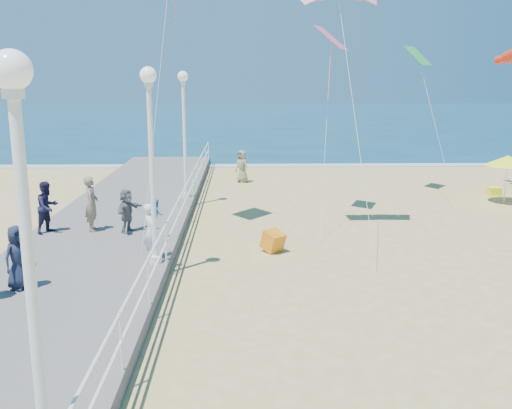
{
  "coord_description": "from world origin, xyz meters",
  "views": [
    {
      "loc": [
        -2.94,
        -15.2,
        5.41
      ],
      "look_at": [
        -2.5,
        2.0,
        1.6
      ],
      "focal_mm": 40.0,
      "sensor_mm": 36.0,
      "label": 1
    }
  ],
  "objects_px": {
    "spectator_5": "(127,211)",
    "spectator_7": "(48,207)",
    "toddler_held": "(156,214)",
    "lamp_post_near": "(27,239)",
    "woman_holding_toddler": "(151,231)",
    "beach_walker_c": "(242,166)",
    "spectator_4": "(19,257)",
    "beach_chair_left": "(494,191)",
    "box_kite": "(273,243)",
    "lamp_post_mid": "(151,146)",
    "spectator_6": "(92,204)",
    "beach_umbrella": "(508,161)",
    "lamp_post_far": "(184,121)"
  },
  "relations": [
    {
      "from": "lamp_post_far",
      "to": "spectator_4",
      "type": "relative_size",
      "value": 3.34
    },
    {
      "from": "spectator_4",
      "to": "spectator_5",
      "type": "relative_size",
      "value": 1.09
    },
    {
      "from": "woman_holding_toddler",
      "to": "spectator_7",
      "type": "bearing_deg",
      "value": 35.77
    },
    {
      "from": "spectator_5",
      "to": "beach_walker_c",
      "type": "bearing_deg",
      "value": 1.58
    },
    {
      "from": "beach_umbrella",
      "to": "lamp_post_mid",
      "type": "bearing_deg",
      "value": -146.79
    },
    {
      "from": "spectator_7",
      "to": "box_kite",
      "type": "distance_m",
      "value": 7.56
    },
    {
      "from": "woman_holding_toddler",
      "to": "lamp_post_near",
      "type": "bearing_deg",
      "value": 164.03
    },
    {
      "from": "spectator_7",
      "to": "spectator_4",
      "type": "bearing_deg",
      "value": -138.78
    },
    {
      "from": "lamp_post_mid",
      "to": "spectator_5",
      "type": "distance_m",
      "value": 4.4
    },
    {
      "from": "lamp_post_near",
      "to": "beach_walker_c",
      "type": "height_order",
      "value": "lamp_post_near"
    },
    {
      "from": "lamp_post_near",
      "to": "woman_holding_toddler",
      "type": "bearing_deg",
      "value": 90.95
    },
    {
      "from": "lamp_post_mid",
      "to": "lamp_post_far",
      "type": "xyz_separation_m",
      "value": [
        0.0,
        9.0,
        0.0
      ]
    },
    {
      "from": "spectator_5",
      "to": "spectator_7",
      "type": "height_order",
      "value": "spectator_7"
    },
    {
      "from": "toddler_held",
      "to": "lamp_post_far",
      "type": "bearing_deg",
      "value": -16.96
    },
    {
      "from": "lamp_post_mid",
      "to": "beach_walker_c",
      "type": "bearing_deg",
      "value": 80.6
    },
    {
      "from": "box_kite",
      "to": "beach_walker_c",
      "type": "bearing_deg",
      "value": 53.93
    },
    {
      "from": "lamp_post_near",
      "to": "spectator_6",
      "type": "bearing_deg",
      "value": 101.79
    },
    {
      "from": "lamp_post_near",
      "to": "lamp_post_mid",
      "type": "relative_size",
      "value": 1.0
    },
    {
      "from": "beach_chair_left",
      "to": "lamp_post_near",
      "type": "bearing_deg",
      "value": -125.73
    },
    {
      "from": "toddler_held",
      "to": "box_kite",
      "type": "bearing_deg",
      "value": -80.82
    },
    {
      "from": "lamp_post_near",
      "to": "beach_umbrella",
      "type": "bearing_deg",
      "value": 52.34
    },
    {
      "from": "spectator_4",
      "to": "box_kite",
      "type": "relative_size",
      "value": 2.65
    },
    {
      "from": "lamp_post_near",
      "to": "box_kite",
      "type": "bearing_deg",
      "value": 73.12
    },
    {
      "from": "toddler_held",
      "to": "spectator_4",
      "type": "xyz_separation_m",
      "value": [
        -2.98,
        -2.45,
        -0.48
      ]
    },
    {
      "from": "lamp_post_mid",
      "to": "beach_walker_c",
      "type": "xyz_separation_m",
      "value": [
        2.43,
        14.71,
        -2.8
      ]
    },
    {
      "from": "toddler_held",
      "to": "spectator_6",
      "type": "distance_m",
      "value": 3.97
    },
    {
      "from": "spectator_6",
      "to": "toddler_held",
      "type": "bearing_deg",
      "value": -146.32
    },
    {
      "from": "beach_walker_c",
      "to": "toddler_held",
      "type": "bearing_deg",
      "value": -48.61
    },
    {
      "from": "woman_holding_toddler",
      "to": "toddler_held",
      "type": "height_order",
      "value": "toddler_held"
    },
    {
      "from": "lamp_post_near",
      "to": "lamp_post_far",
      "type": "relative_size",
      "value": 1.0
    },
    {
      "from": "toddler_held",
      "to": "lamp_post_near",
      "type": "bearing_deg",
      "value": 163.11
    },
    {
      "from": "lamp_post_mid",
      "to": "spectator_7",
      "type": "distance_m",
      "value": 5.73
    },
    {
      "from": "toddler_held",
      "to": "beach_umbrella",
      "type": "xyz_separation_m",
      "value": [
        14.04,
        8.66,
        0.24
      ]
    },
    {
      "from": "woman_holding_toddler",
      "to": "beach_walker_c",
      "type": "relative_size",
      "value": 0.93
    },
    {
      "from": "toddler_held",
      "to": "woman_holding_toddler",
      "type": "bearing_deg",
      "value": 118.08
    },
    {
      "from": "spectator_4",
      "to": "beach_umbrella",
      "type": "bearing_deg",
      "value": -21.93
    },
    {
      "from": "woman_holding_toddler",
      "to": "beach_walker_c",
      "type": "xyz_separation_m",
      "value": [
        2.59,
        14.33,
        -0.34
      ]
    },
    {
      "from": "box_kite",
      "to": "beach_umbrella",
      "type": "distance_m",
      "value": 12.84
    },
    {
      "from": "woman_holding_toddler",
      "to": "spectator_7",
      "type": "xyz_separation_m",
      "value": [
        -3.86,
        2.94,
        0.06
      ]
    },
    {
      "from": "spectator_5",
      "to": "beach_chair_left",
      "type": "distance_m",
      "value": 17.51
    },
    {
      "from": "spectator_6",
      "to": "spectator_7",
      "type": "height_order",
      "value": "spectator_6"
    },
    {
      "from": "spectator_4",
      "to": "beach_chair_left",
      "type": "height_order",
      "value": "spectator_4"
    },
    {
      "from": "lamp_post_mid",
      "to": "toddler_held",
      "type": "relative_size",
      "value": 6.27
    },
    {
      "from": "spectator_6",
      "to": "beach_umbrella",
      "type": "height_order",
      "value": "spectator_6"
    },
    {
      "from": "woman_holding_toddler",
      "to": "beach_chair_left",
      "type": "relative_size",
      "value": 2.91
    },
    {
      "from": "lamp_post_near",
      "to": "toddler_held",
      "type": "xyz_separation_m",
      "value": [
        -0.01,
        9.53,
        -1.99
      ]
    },
    {
      "from": "box_kite",
      "to": "beach_umbrella",
      "type": "height_order",
      "value": "beach_umbrella"
    },
    {
      "from": "spectator_5",
      "to": "spectator_6",
      "type": "height_order",
      "value": "spectator_6"
    },
    {
      "from": "beach_umbrella",
      "to": "lamp_post_near",
      "type": "bearing_deg",
      "value": -127.66
    },
    {
      "from": "spectator_4",
      "to": "beach_walker_c",
      "type": "distance_m",
      "value": 17.49
    }
  ]
}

